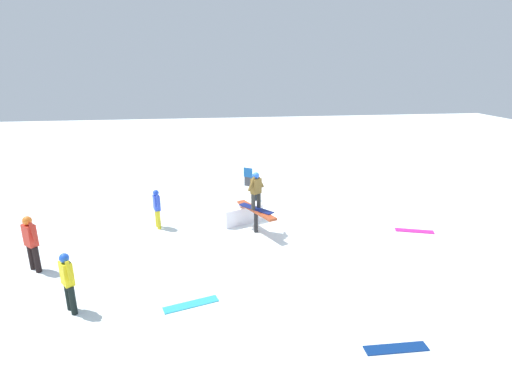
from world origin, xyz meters
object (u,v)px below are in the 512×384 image
rail_feature (256,213)px  main_rider_on_rail (256,191)px  bystander_yellow (68,280)px  bystander_red (31,241)px  loose_snowboard_navy (396,348)px  folding_chair (250,177)px  bystander_blue (157,207)px  loose_snowboard_magenta (414,231)px  backpack_on_snow (255,196)px  loose_snowboard_cyan (191,304)px

rail_feature → main_rider_on_rail: main_rider_on_rail is taller
bystander_yellow → bystander_red: bearing=0.4°
loose_snowboard_navy → folding_chair: (-11.62, -1.51, 0.40)m
bystander_blue → loose_snowboard_magenta: 8.89m
bystander_red → loose_snowboard_navy: bearing=15.4°
backpack_on_snow → folding_chair: bearing=-17.6°
rail_feature → folding_chair: bearing=151.4°
main_rider_on_rail → loose_snowboard_magenta: (0.70, 5.39, -1.45)m
bystander_red → bystander_yellow: 2.68m
rail_feature → backpack_on_snow: (-3.29, 0.42, -0.52)m
main_rider_on_rail → folding_chair: (-5.43, 0.47, -1.04)m
loose_snowboard_cyan → backpack_on_snow: backpack_on_snow is taller
main_rider_on_rail → bystander_blue: main_rider_on_rail is taller
bystander_blue → loose_snowboard_cyan: 5.10m
main_rider_on_rail → loose_snowboard_navy: 6.66m
main_rider_on_rail → folding_chair: 5.55m
bystander_red → loose_snowboard_cyan: bearing=15.1°
bystander_red → folding_chair: bearing=89.5°
bystander_yellow → loose_snowboard_navy: 7.25m
bystander_blue → loose_snowboard_navy: bearing=18.9°
bystander_yellow → loose_snowboard_magenta: size_ratio=1.18×
bystander_red → loose_snowboard_navy: (4.43, 8.40, -0.89)m
rail_feature → loose_snowboard_navy: bearing=-6.0°
backpack_on_snow → rail_feature: bearing=156.3°
loose_snowboard_cyan → loose_snowboard_magenta: size_ratio=1.05×
bystander_red → loose_snowboard_cyan: size_ratio=1.22×
bystander_yellow → rail_feature: bearing=-86.4°
loose_snowboard_navy → folding_chair: 11.72m
rail_feature → loose_snowboard_magenta: size_ratio=1.61×
bystander_yellow → folding_chair: size_ratio=1.69×
bystander_blue → folding_chair: size_ratio=1.57×
rail_feature → loose_snowboard_navy: size_ratio=1.56×
rail_feature → bystander_blue: (-0.85, -3.33, 0.08)m
main_rider_on_rail → loose_snowboard_magenta: 5.62m
bystander_blue → loose_snowboard_magenta: (1.56, 8.71, -0.77)m
bystander_yellow → loose_snowboard_magenta: bystander_yellow is taller
main_rider_on_rail → bystander_blue: size_ratio=0.92×
main_rider_on_rail → folding_chair: bearing=136.4°
bystander_blue → main_rider_on_rail: bearing=57.5°
bystander_blue → loose_snowboard_magenta: size_ratio=1.10×
rail_feature → loose_snowboard_cyan: (4.05, -2.14, -0.68)m
loose_snowboard_cyan → bystander_blue: bearing=87.3°
bystander_red → backpack_on_snow: (-5.05, 6.85, -0.73)m
loose_snowboard_magenta → folding_chair: bearing=-32.1°
loose_snowboard_navy → loose_snowboard_magenta: 6.46m
bystander_blue → folding_chair: bystander_blue is taller
rail_feature → loose_snowboard_navy: (6.19, 1.98, -0.68)m
bystander_blue → folding_chair: 5.96m
rail_feature → main_rider_on_rail: bearing=0.0°
bystander_red → loose_snowboard_navy: 9.54m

